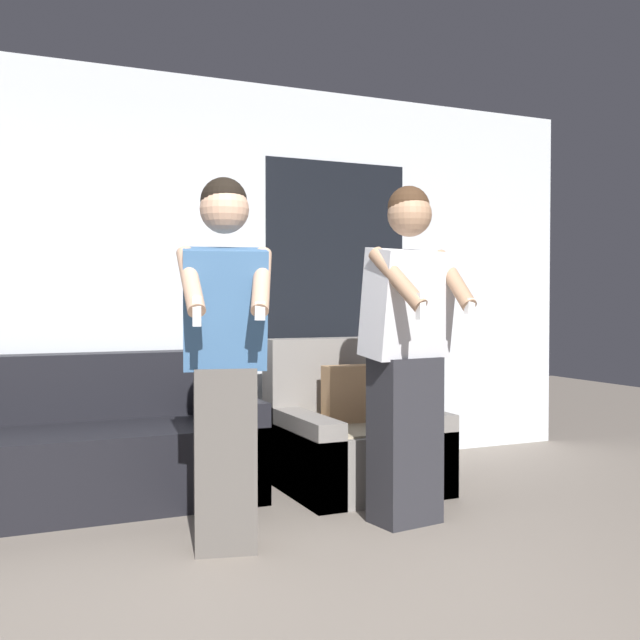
{
  "coord_description": "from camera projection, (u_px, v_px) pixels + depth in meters",
  "views": [
    {
      "loc": [
        -1.12,
        -2.27,
        1.19
      ],
      "look_at": [
        0.4,
        1.16,
        1.09
      ],
      "focal_mm": 42.0,
      "sensor_mm": 36.0,
      "label": 1
    }
  ],
  "objects": [
    {
      "name": "wall_back",
      "position": [
        174.0,
        276.0,
        5.02
      ],
      "size": [
        6.4,
        0.07,
        2.7
      ],
      "color": "silver",
      "rests_on": "ground_plane"
    },
    {
      "name": "couch",
      "position": [
        82.0,
        452.0,
        4.35
      ],
      "size": [
        1.99,
        0.88,
        0.86
      ],
      "color": "black",
      "rests_on": "ground_plane"
    },
    {
      "name": "armchair",
      "position": [
        352.0,
        439.0,
        4.76
      ],
      "size": [
        0.92,
        0.92,
        0.93
      ],
      "color": "slate",
      "rests_on": "ground_plane"
    },
    {
      "name": "person_left",
      "position": [
        225.0,
        358.0,
        3.52
      ],
      "size": [
        0.47,
        0.55,
        1.76
      ],
      "color": "#56514C",
      "rests_on": "ground_plane"
    },
    {
      "name": "person_right",
      "position": [
        407.0,
        352.0,
        3.96
      ],
      "size": [
        0.51,
        0.53,
        1.79
      ],
      "color": "#28282D",
      "rests_on": "ground_plane"
    }
  ]
}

